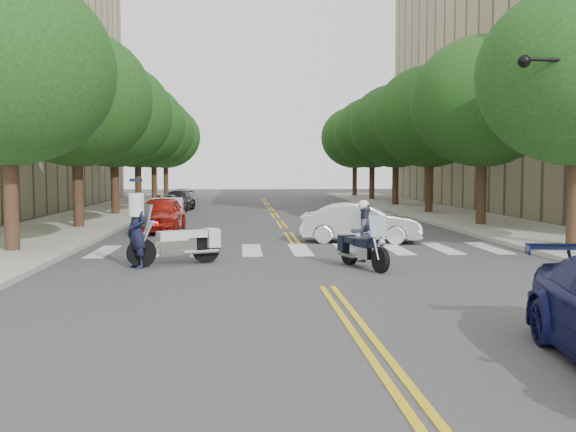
{
  "coord_description": "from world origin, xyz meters",
  "views": [
    {
      "loc": [
        -1.88,
        -13.84,
        2.59
      ],
      "look_at": [
        -0.59,
        3.71,
        1.3
      ],
      "focal_mm": 40.0,
      "sensor_mm": 36.0,
      "label": 1
    }
  ],
  "objects": [
    {
      "name": "ground",
      "position": [
        0.0,
        0.0,
        0.0
      ],
      "size": [
        140.0,
        140.0,
        0.0
      ],
      "primitive_type": "plane",
      "color": "#38383A",
      "rests_on": "ground"
    },
    {
      "name": "sidewalk_left",
      "position": [
        -9.5,
        22.0,
        0.07
      ],
      "size": [
        5.0,
        60.0,
        0.15
      ],
      "primitive_type": "cube",
      "color": "#9E9991",
      "rests_on": "ground"
    },
    {
      "name": "sidewalk_right",
      "position": [
        9.5,
        22.0,
        0.07
      ],
      "size": [
        5.0,
        60.0,
        0.15
      ],
      "primitive_type": "cube",
      "color": "#9E9991",
      "rests_on": "ground"
    },
    {
      "name": "tree_l_0",
      "position": [
        -8.8,
        6.0,
        5.55
      ],
      "size": [
        6.4,
        6.4,
        8.45
      ],
      "color": "#382316",
      "rests_on": "ground"
    },
    {
      "name": "tree_l_1",
      "position": [
        -8.8,
        14.0,
        5.55
      ],
      "size": [
        6.4,
        6.4,
        8.45
      ],
      "color": "#382316",
      "rests_on": "ground"
    },
    {
      "name": "tree_l_2",
      "position": [
        -8.8,
        22.0,
        5.55
      ],
      "size": [
        6.4,
        6.4,
        8.45
      ],
      "color": "#382316",
      "rests_on": "ground"
    },
    {
      "name": "tree_l_3",
      "position": [
        -8.8,
        30.0,
        5.55
      ],
      "size": [
        6.4,
        6.4,
        8.45
      ],
      "color": "#382316",
      "rests_on": "ground"
    },
    {
      "name": "tree_l_4",
      "position": [
        -8.8,
        38.0,
        5.55
      ],
      "size": [
        6.4,
        6.4,
        8.45
      ],
      "color": "#382316",
      "rests_on": "ground"
    },
    {
      "name": "tree_l_5",
      "position": [
        -8.8,
        46.0,
        5.55
      ],
      "size": [
        6.4,
        6.4,
        8.45
      ],
      "color": "#382316",
      "rests_on": "ground"
    },
    {
      "name": "tree_r_1",
      "position": [
        8.8,
        14.0,
        5.55
      ],
      "size": [
        6.4,
        6.4,
        8.45
      ],
      "color": "#382316",
      "rests_on": "ground"
    },
    {
      "name": "tree_r_2",
      "position": [
        8.8,
        22.0,
        5.55
      ],
      "size": [
        6.4,
        6.4,
        8.45
      ],
      "color": "#382316",
      "rests_on": "ground"
    },
    {
      "name": "tree_r_3",
      "position": [
        8.8,
        30.0,
        5.55
      ],
      "size": [
        6.4,
        6.4,
        8.45
      ],
      "color": "#382316",
      "rests_on": "ground"
    },
    {
      "name": "tree_r_4",
      "position": [
        8.8,
        38.0,
        5.55
      ],
      "size": [
        6.4,
        6.4,
        8.45
      ],
      "color": "#382316",
      "rests_on": "ground"
    },
    {
      "name": "tree_r_5",
      "position": [
        8.8,
        46.0,
        5.55
      ],
      "size": [
        6.4,
        6.4,
        8.45
      ],
      "color": "#382316",
      "rests_on": "ground"
    },
    {
      "name": "motorcycle_police",
      "position": [
        1.28,
        2.62,
        0.8
      ],
      "size": [
        1.05,
        2.13,
        1.79
      ],
      "rotation": [
        0.0,
        0.0,
        3.5
      ],
      "color": "black",
      "rests_on": "ground"
    },
    {
      "name": "motorcycle_parked",
      "position": [
        -3.47,
        3.65,
        0.58
      ],
      "size": [
        2.44,
        1.38,
        1.67
      ],
      "rotation": [
        0.0,
        0.0,
        2.01
      ],
      "color": "black",
      "rests_on": "ground"
    },
    {
      "name": "officer_standing",
      "position": [
        -4.6,
        3.05,
        0.94
      ],
      "size": [
        0.79,
        0.82,
        1.89
      ],
      "primitive_type": "imported",
      "rotation": [
        0.0,
        0.0,
        -0.88
      ],
      "color": "black",
      "rests_on": "ground"
    },
    {
      "name": "convertible",
      "position": [
        2.35,
        8.5,
        0.7
      ],
      "size": [
        4.44,
        2.31,
        1.39
      ],
      "primitive_type": "imported",
      "rotation": [
        0.0,
        0.0,
        1.36
      ],
      "color": "silver",
      "rests_on": "ground"
    },
    {
      "name": "parked_car_a",
      "position": [
        -5.2,
        13.0,
        0.73
      ],
      "size": [
        1.85,
        4.32,
        1.45
      ],
      "primitive_type": "imported",
      "rotation": [
        0.0,
        0.0,
        -0.03
      ],
      "color": "#B21C12",
      "rests_on": "ground"
    },
    {
      "name": "parked_car_b",
      "position": [
        -5.2,
        15.17,
        0.65
      ],
      "size": [
        1.62,
        4.02,
        1.3
      ],
      "primitive_type": "imported",
      "rotation": [
        0.0,
        0.0,
        0.06
      ],
      "color": "silver",
      "rests_on": "ground"
    },
    {
      "name": "parked_car_c",
      "position": [
        -6.3,
        23.5,
        0.57
      ],
      "size": [
        2.04,
        4.14,
        1.13
      ],
      "primitive_type": "imported",
      "rotation": [
        0.0,
        0.0,
        -0.04
      ],
      "color": "#A1A4A9",
      "rests_on": "ground"
    },
    {
      "name": "parked_car_d",
      "position": [
        -5.84,
        26.34,
        0.61
      ],
      "size": [
        2.12,
        4.37,
        1.23
      ],
      "primitive_type": "imported",
      "rotation": [
        0.0,
        0.0,
        -0.1
      ],
      "color": "black",
      "rests_on": "ground"
    },
    {
      "name": "parked_car_e",
      "position": [
        -5.77,
        29.86,
        0.68
      ],
      "size": [
        1.86,
        4.11,
        1.37
      ],
      "primitive_type": "imported",
      "rotation": [
        0.0,
        0.0,
        0.06
      ],
      "color": "#A4A3A9",
      "rests_on": "ground"
    }
  ]
}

